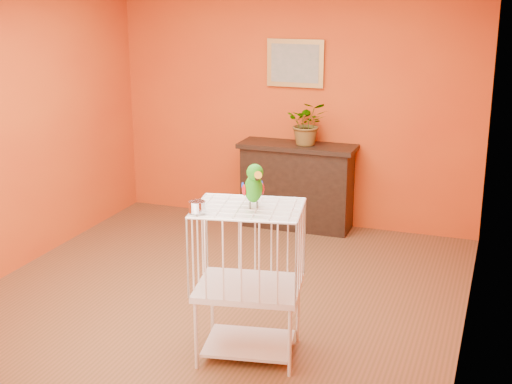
% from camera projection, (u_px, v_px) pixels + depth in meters
% --- Properties ---
extents(ground, '(4.50, 4.50, 0.00)m').
position_uv_depth(ground, '(216.00, 300.00, 5.99)').
color(ground, brown).
rests_on(ground, ground).
extents(room_shell, '(4.50, 4.50, 4.50)m').
position_uv_depth(room_shell, '(213.00, 113.00, 5.54)').
color(room_shell, '#C74B12').
rests_on(room_shell, ground).
extents(console_cabinet, '(1.24, 0.45, 0.92)m').
position_uv_depth(console_cabinet, '(297.00, 186.00, 7.66)').
color(console_cabinet, black).
rests_on(console_cabinet, ground).
extents(potted_plant, '(0.52, 0.55, 0.36)m').
position_uv_depth(potted_plant, '(307.00, 128.00, 7.44)').
color(potted_plant, '#26722D').
rests_on(potted_plant, console_cabinet).
extents(framed_picture, '(0.62, 0.04, 0.50)m').
position_uv_depth(framed_picture, '(295.00, 63.00, 7.50)').
color(framed_picture, '#AD843D').
rests_on(framed_picture, room_shell).
extents(birdcage, '(0.80, 0.67, 1.10)m').
position_uv_depth(birdcage, '(249.00, 280.00, 4.94)').
color(birdcage, silver).
rests_on(birdcage, ground).
extents(feed_cup, '(0.11, 0.11, 0.08)m').
position_uv_depth(feed_cup, '(197.00, 207.00, 4.65)').
color(feed_cup, silver).
rests_on(feed_cup, birdcage).
extents(parrot, '(0.22, 0.26, 0.31)m').
position_uv_depth(parrot, '(254.00, 185.00, 4.73)').
color(parrot, '#59544C').
rests_on(parrot, birdcage).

